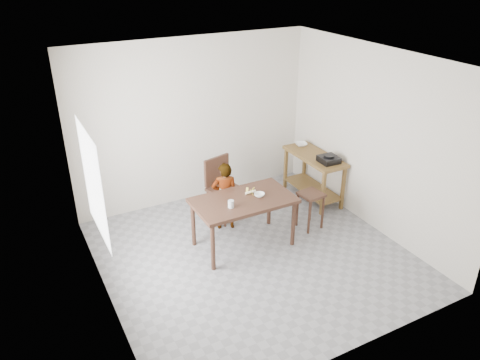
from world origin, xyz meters
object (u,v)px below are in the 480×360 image
prep_counter (313,177)px  dining_chair (226,190)px  child (225,196)px  dining_table (243,222)px  stool (310,210)px

prep_counter → dining_chair: 1.60m
child → dining_chair: child is taller
prep_counter → dining_chair: size_ratio=1.23×
dining_chair → dining_table: bearing=-114.0°
prep_counter → dining_chair: (-1.59, 0.12, 0.09)m
child → stool: 1.32m
dining_table → child: 0.58m
dining_table → prep_counter: size_ratio=1.17×
prep_counter → stool: bearing=-128.4°
dining_table → prep_counter: bearing=22.1°
dining_table → child: child is taller
prep_counter → dining_chair: bearing=175.8°
prep_counter → stool: (-0.59, -0.75, -0.11)m
dining_table → dining_chair: (0.13, 0.82, 0.11)m
dining_chair → stool: dining_chair is taller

